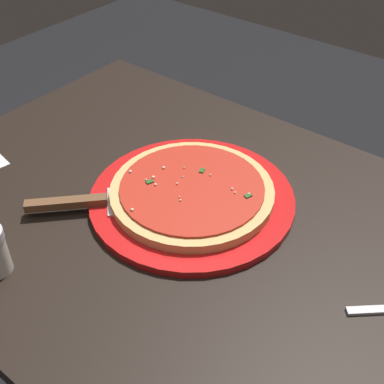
# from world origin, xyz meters

# --- Properties ---
(restaurant_table) EXTENTS (1.05, 0.70, 0.78)m
(restaurant_table) POSITION_xyz_m (0.00, 0.00, 0.62)
(restaurant_table) COLOR black
(restaurant_table) RESTS_ON ground_plane
(serving_plate) EXTENTS (0.34, 0.34, 0.01)m
(serving_plate) POSITION_xyz_m (-0.04, 0.04, 0.79)
(serving_plate) COLOR red
(serving_plate) RESTS_ON restaurant_table
(pizza) EXTENTS (0.27, 0.27, 0.02)m
(pizza) POSITION_xyz_m (-0.04, 0.04, 0.80)
(pizza) COLOR #DBB26B
(pizza) RESTS_ON serving_plate
(pizza_server) EXTENTS (0.18, 0.19, 0.01)m
(pizza_server) POSITION_xyz_m (-0.16, -0.08, 0.80)
(pizza_server) COLOR silver
(pizza_server) RESTS_ON serving_plate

